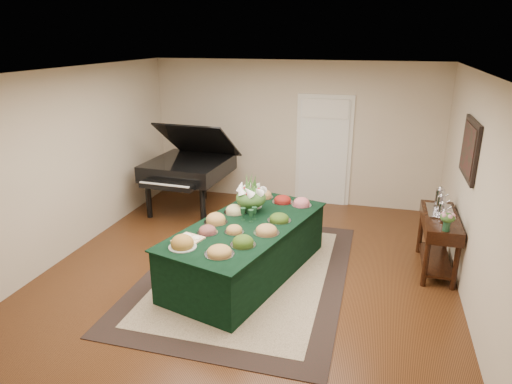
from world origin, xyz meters
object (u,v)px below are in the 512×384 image
(mahogany_sideboard, at_px, (439,228))
(buffet_table, at_px, (247,249))
(floral_centerpiece, at_px, (251,194))
(grand_piano, at_px, (189,167))

(mahogany_sideboard, bearing_deg, buffet_table, -162.10)
(floral_centerpiece, distance_m, mahogany_sideboard, 2.62)
(buffet_table, distance_m, floral_centerpiece, 0.77)
(buffet_table, height_order, floral_centerpiece, floral_centerpiece)
(floral_centerpiece, distance_m, grand_piano, 2.30)
(buffet_table, xyz_separation_m, grand_piano, (-1.71, 2.05, 0.46))
(buffet_table, bearing_deg, mahogany_sideboard, 17.90)
(buffet_table, height_order, grand_piano, grand_piano)
(floral_centerpiece, xyz_separation_m, grand_piano, (-1.65, 1.60, -0.17))
(floral_centerpiece, relative_size, grand_piano, 0.26)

